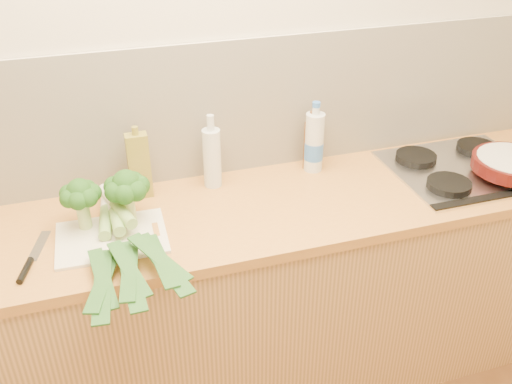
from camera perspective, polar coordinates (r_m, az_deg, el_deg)
The scene contains 14 objects.
room_shell at distance 2.21m, azimuth -5.43°, elevation 7.91°, with size 3.50×3.50×3.50m.
counter at distance 2.36m, azimuth -2.97°, elevation -11.10°, with size 3.20×0.62×0.90m.
gas_hob at distance 2.49m, azimuth 20.07°, elevation 2.28°, with size 0.58×0.50×0.04m.
chopping_board at distance 2.00m, azimuth -14.23°, elevation -4.45°, with size 0.37×0.27×0.01m, color white.
broccoli_left at distance 2.00m, azimuth -17.17°, elevation -0.30°, with size 0.14×0.14×0.19m.
broccoli_right at distance 2.00m, azimuth -12.82°, elevation 0.45°, with size 0.16×0.16×0.20m.
leek_front at distance 1.97m, azimuth -14.87°, elevation -3.99°, with size 0.14×0.73×0.04m.
leek_mid at distance 1.92m, azimuth -13.40°, elevation -4.15°, with size 0.11×0.64×0.04m.
leek_back at distance 1.94m, azimuth -12.36°, elevation -3.08°, with size 0.23×0.68×0.04m.
chefs_knife at distance 1.95m, azimuth -21.77°, elevation -6.71°, with size 0.10×0.28×0.02m.
oil_tin at distance 2.16m, azimuth -11.61°, elevation 2.64°, with size 0.08×0.05×0.29m.
glass_bottle at distance 2.20m, azimuth -4.42°, elevation 3.53°, with size 0.07×0.07×0.30m.
amber_bottle at distance 2.33m, azimuth 5.56°, elevation 4.71°, with size 0.06×0.06×0.25m.
water_bottle at distance 2.32m, azimuth 5.83°, elevation 4.82°, with size 0.08×0.08×0.28m.
Camera 1 is at (-0.41, -0.51, 2.03)m, focal length 40.00 mm.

